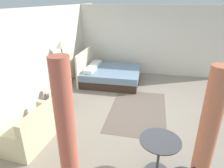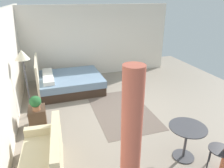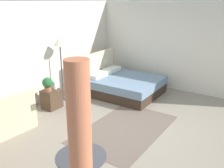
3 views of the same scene
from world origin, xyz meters
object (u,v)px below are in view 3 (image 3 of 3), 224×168
at_px(bed, 122,84).
at_px(floor_lamp, 60,46).
at_px(nightstand, 52,99).
at_px(vase, 55,85).
at_px(potted_plant, 48,84).

distance_m(bed, floor_lamp, 2.19).
relative_size(nightstand, vase, 2.50).
bearing_deg(potted_plant, vase, -3.97).
bearing_deg(nightstand, bed, -26.32).
height_order(nightstand, vase, vase).
distance_m(bed, vase, 2.11).
height_order(bed, vase, bed).
distance_m(bed, nightstand, 2.20).
xyz_separation_m(bed, potted_plant, (-2.07, 0.97, 0.42)).
bearing_deg(floor_lamp, potted_plant, -165.06).
bearing_deg(bed, floor_lamp, 139.65).
relative_size(bed, nightstand, 4.15).
relative_size(potted_plant, floor_lamp, 0.20).
height_order(potted_plant, vase, potted_plant).
bearing_deg(nightstand, vase, -10.44).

